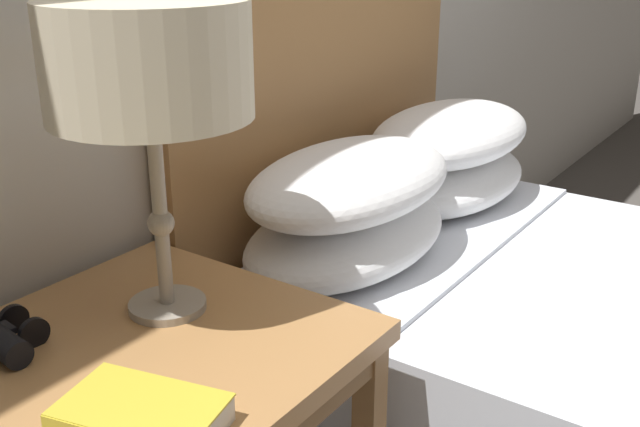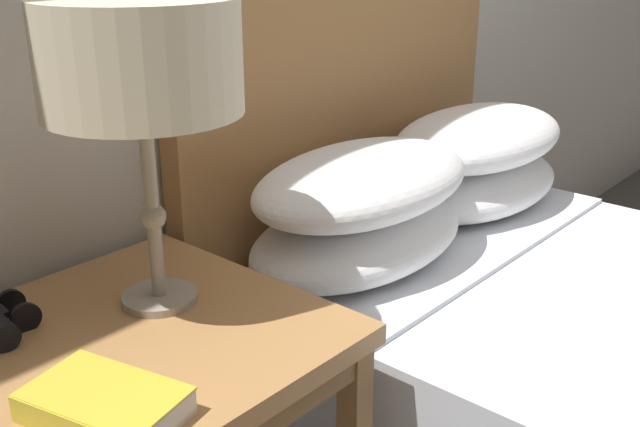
{
  "view_description": "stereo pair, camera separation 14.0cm",
  "coord_description": "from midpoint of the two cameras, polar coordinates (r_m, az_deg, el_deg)",
  "views": [
    {
      "loc": [
        -1.34,
        -0.23,
        1.21
      ],
      "look_at": [
        -0.27,
        0.52,
        0.71
      ],
      "focal_mm": 42.0,
      "sensor_mm": 36.0,
      "label": 1
    },
    {
      "loc": [
        -1.26,
        -0.34,
        1.21
      ],
      "look_at": [
        -0.27,
        0.52,
        0.71
      ],
      "focal_mm": 42.0,
      "sensor_mm": 36.0,
      "label": 2
    }
  ],
  "objects": [
    {
      "name": "nightstand",
      "position": [
        1.26,
        -10.77,
        -12.18
      ],
      "size": [
        0.58,
        0.58,
        0.61
      ],
      "color": "#AD7A47",
      "rests_on": "ground_plane"
    },
    {
      "name": "table_lamp",
      "position": [
        1.18,
        -10.24,
        11.2
      ],
      "size": [
        0.32,
        0.32,
        0.51
      ],
      "color": "gray",
      "rests_on": "nightstand"
    },
    {
      "name": "book_on_nightstand",
      "position": [
        1.02,
        -12.31,
        -14.2
      ],
      "size": [
        0.17,
        0.23,
        0.04
      ],
      "color": "silver",
      "rests_on": "nightstand"
    }
  ]
}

